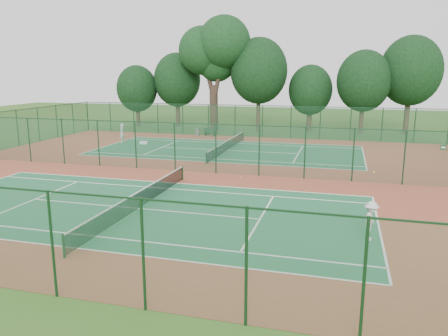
{
  "coord_description": "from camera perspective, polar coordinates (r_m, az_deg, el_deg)",
  "views": [
    {
      "loc": [
        10.03,
        -28.83,
        6.97
      ],
      "look_at": [
        3.57,
        -5.26,
        1.6
      ],
      "focal_mm": 35.0,
      "sensor_mm": 36.0,
      "label": 1
    }
  ],
  "objects": [
    {
      "name": "ground",
      "position": [
        31.31,
        -3.76,
        -0.49
      ],
      "size": [
        120.0,
        120.0,
        0.0
      ],
      "primitive_type": "plane",
      "color": "#315B1C",
      "rests_on": "ground"
    },
    {
      "name": "red_pad",
      "position": [
        31.31,
        -3.76,
        -0.49
      ],
      "size": [
        40.0,
        36.0,
        0.01
      ],
      "primitive_type": "cube",
      "color": "brown",
      "rests_on": "ground"
    },
    {
      "name": "court_near",
      "position": [
        23.28,
        -11.02,
        -5.22
      ],
      "size": [
        23.77,
        10.97,
        0.01
      ],
      "primitive_type": "cube",
      "color": "#1F633B",
      "rests_on": "red_pad"
    },
    {
      "name": "court_far",
      "position": [
        39.75,
        0.47,
        2.32
      ],
      "size": [
        23.77,
        10.97,
        0.01
      ],
      "primitive_type": "cube",
      "color": "#1D5D34",
      "rests_on": "red_pad"
    },
    {
      "name": "fence_north",
      "position": [
        48.17,
        3.24,
        6.17
      ],
      "size": [
        40.0,
        0.09,
        3.5
      ],
      "color": "#174728",
      "rests_on": "ground"
    },
    {
      "name": "fence_south",
      "position": [
        15.65,
        -26.09,
        -8.37
      ],
      "size": [
        40.0,
        0.09,
        3.5
      ],
      "color": "#1C552F",
      "rests_on": "ground"
    },
    {
      "name": "fence_divider",
      "position": [
        30.96,
        -3.81,
        2.68
      ],
      "size": [
        40.0,
        0.09,
        3.5
      ],
      "color": "#1B5135",
      "rests_on": "ground"
    },
    {
      "name": "tennis_net_near",
      "position": [
        23.13,
        -11.07,
        -3.97
      ],
      "size": [
        0.1,
        12.9,
        0.97
      ],
      "color": "#14371D",
      "rests_on": "ground"
    },
    {
      "name": "tennis_net_far",
      "position": [
        39.66,
        0.47,
        3.07
      ],
      "size": [
        0.1,
        12.9,
        0.97
      ],
      "color": "#12331E",
      "rests_on": "ground"
    },
    {
      "name": "player_near",
      "position": [
        19.48,
        18.63,
        -6.55
      ],
      "size": [
        0.82,
        1.19,
        1.69
      ],
      "primitive_type": "imported",
      "rotation": [
        0.0,
        0.0,
        1.38
      ],
      "color": "silver",
      "rests_on": "court_near"
    },
    {
      "name": "player_far",
      "position": [
        45.13,
        -13.2,
        4.44
      ],
      "size": [
        0.66,
        0.81,
        1.91
      ],
      "primitive_type": "imported",
      "rotation": [
        0.0,
        0.0,
        -1.24
      ],
      "color": "silver",
      "rests_on": "court_far"
    },
    {
      "name": "trash_bin",
      "position": [
        49.12,
        -3.47,
        4.71
      ],
      "size": [
        0.56,
        0.56,
        0.83
      ],
      "primitive_type": "cylinder",
      "rotation": [
        0.0,
        0.0,
        0.26
      ],
      "color": "slate",
      "rests_on": "red_pad"
    },
    {
      "name": "bench",
      "position": [
        48.79,
        -1.91,
        4.72
      ],
      "size": [
        1.47,
        0.73,
        0.87
      ],
      "rotation": [
        0.0,
        0.0,
        -0.24
      ],
      "color": "black",
      "rests_on": "red_pad"
    },
    {
      "name": "kit_bag",
      "position": [
        44.01,
        -10.45,
        3.28
      ],
      "size": [
        0.78,
        0.34,
        0.29
      ],
      "primitive_type": "cube",
      "rotation": [
        0.0,
        0.0,
        0.07
      ],
      "color": "silver",
      "rests_on": "red_pad"
    },
    {
      "name": "stray_ball_a",
      "position": [
        29.43,
        2.28,
        -1.22
      ],
      "size": [
        0.07,
        0.07,
        0.07
      ],
      "primitive_type": "sphere",
      "color": "yellow",
      "rests_on": "red_pad"
    },
    {
      "name": "stray_ball_b",
      "position": [
        29.41,
        3.52,
        -1.25
      ],
      "size": [
        0.06,
        0.06,
        0.06
      ],
      "primitive_type": "sphere",
      "color": "#C1D130",
      "rests_on": "red_pad"
    },
    {
      "name": "stray_ball_c",
      "position": [
        31.19,
        -7.54,
        -0.54
      ],
      "size": [
        0.07,
        0.07,
        0.07
      ],
      "primitive_type": "sphere",
      "color": "#BCDC33",
      "rests_on": "red_pad"
    },
    {
      "name": "big_tree",
      "position": [
        53.87,
        -1.23,
        15.17
      ],
      "size": [
        8.81,
        6.45,
        13.53
      ],
      "color": "#32221B",
      "rests_on": "ground"
    },
    {
      "name": "evergreen_row",
      "position": [
        54.38,
        5.12,
        4.98
      ],
      "size": [
        39.0,
        5.0,
        12.0
      ],
      "primitive_type": null,
      "color": "black",
      "rests_on": "ground"
    }
  ]
}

